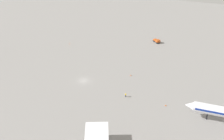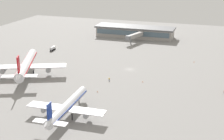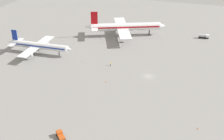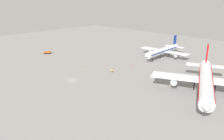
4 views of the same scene
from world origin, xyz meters
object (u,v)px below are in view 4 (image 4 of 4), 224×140
at_px(pushback_tractor, 48,52).
at_px(safety_cone_mid_apron, 132,65).
at_px(ground_crew_worker, 112,71).
at_px(safety_cone_near_gate, 85,66).
at_px(airplane_taxiing, 163,51).
at_px(airplane_at_gate, 206,80).

distance_m(pushback_tractor, safety_cone_mid_apron, 59.55).
xyz_separation_m(ground_crew_worker, safety_cone_near_gate, (-16.51, -3.30, -0.55)).
xyz_separation_m(safety_cone_near_gate, safety_cone_mid_apron, (16.78, 18.94, 0.00)).
height_order(airplane_taxiing, safety_cone_near_gate, airplane_taxiing).
relative_size(pushback_tractor, safety_cone_near_gate, 7.45).
distance_m(ground_crew_worker, safety_cone_near_gate, 16.84).
distance_m(pushback_tractor, safety_cone_near_gate, 40.27).
relative_size(pushback_tractor, ground_crew_worker, 2.68).
distance_m(airplane_taxiing, pushback_tractor, 73.75).
relative_size(ground_crew_worker, safety_cone_mid_apron, 2.78).
height_order(airplane_at_gate, ground_crew_worker, airplane_at_gate).
xyz_separation_m(pushback_tractor, safety_cone_mid_apron, (57.01, 17.18, -0.67)).
distance_m(safety_cone_near_gate, safety_cone_mid_apron, 25.31).
bearing_deg(airplane_taxiing, safety_cone_near_gate, -24.79).
distance_m(airplane_taxiing, ground_crew_worker, 42.38).
height_order(airplane_at_gate, safety_cone_mid_apron, airplane_at_gate).
relative_size(airplane_at_gate, ground_crew_worker, 29.40).
bearing_deg(safety_cone_mid_apron, pushback_tractor, -163.23).
height_order(pushback_tractor, ground_crew_worker, pushback_tractor).
bearing_deg(airplane_at_gate, safety_cone_near_gate, -104.87).
height_order(pushback_tractor, safety_cone_mid_apron, pushback_tractor).
bearing_deg(airplane_at_gate, safety_cone_mid_apron, -126.32).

